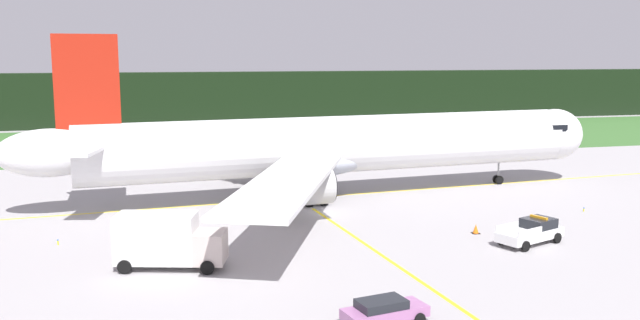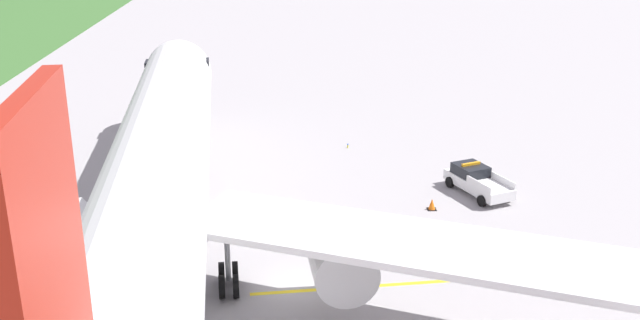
% 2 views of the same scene
% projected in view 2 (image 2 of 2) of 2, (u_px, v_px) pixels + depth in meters
% --- Properties ---
extents(ground, '(320.00, 320.00, 0.00)m').
position_uv_depth(ground, '(294.00, 286.00, 37.51)').
color(ground, '#9C989A').
extents(taxiway_centerline_main, '(76.83, 7.09, 0.01)m').
position_uv_depth(taxiway_centerline_main, '(163.00, 263.00, 39.87)').
color(taxiway_centerline_main, yellow).
rests_on(taxiway_centerline_main, ground).
extents(taxiway_centerline_spur, '(3.13, 32.08, 0.01)m').
position_uv_depth(taxiway_centerline_spur, '(552.00, 274.00, 38.77)').
color(taxiway_centerline_spur, yellow).
rests_on(taxiway_centerline_spur, ground).
extents(airliner, '(58.50, 50.48, 15.33)m').
position_uv_depth(airliner, '(155.00, 186.00, 37.57)').
color(airliner, white).
rests_on(airliner, ground).
extents(ops_pickup_truck, '(5.76, 3.92, 1.94)m').
position_uv_depth(ops_pickup_truck, '(477.00, 181.00, 49.20)').
color(ops_pickup_truck, white).
rests_on(ops_pickup_truck, ground).
extents(apron_cone, '(0.59, 0.59, 0.74)m').
position_uv_depth(apron_cone, '(432.00, 204.00, 46.74)').
color(apron_cone, black).
rests_on(apron_cone, ground).
extents(taxiway_edge_light_east, '(0.12, 0.12, 0.37)m').
position_uv_depth(taxiway_edge_light_east, '(348.00, 146.00, 58.44)').
color(taxiway_edge_light_east, yellow).
rests_on(taxiway_edge_light_east, ground).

